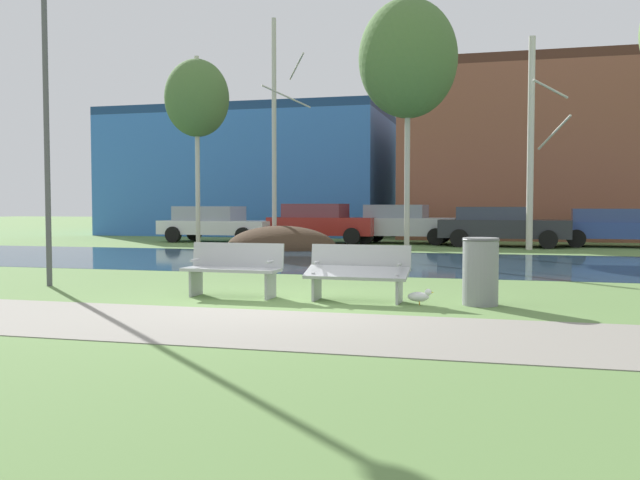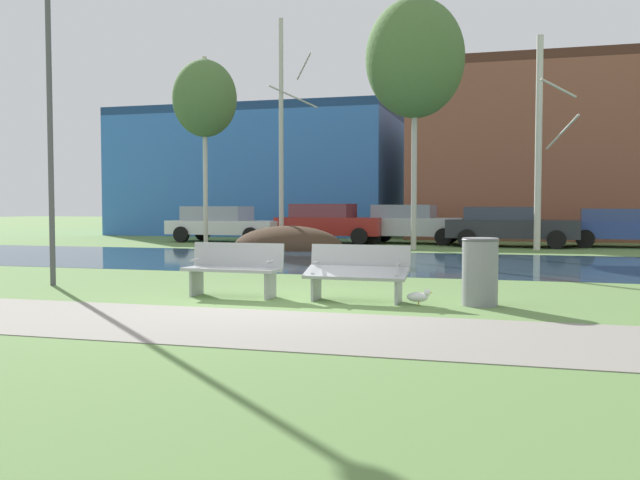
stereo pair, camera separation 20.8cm
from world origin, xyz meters
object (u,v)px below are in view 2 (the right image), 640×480
at_px(bench_right, 357,271).
at_px(seagull, 419,296).
at_px(bench_left, 234,268).
at_px(parked_van_nearest_white, 223,223).
at_px(parked_sedan_second_red, 329,222).
at_px(parked_wagon_fourth_dark, 510,225).
at_px(streetlamp, 49,67).
at_px(parked_hatch_third_silver, 410,223).
at_px(parked_suv_fifth_blue, 625,227).
at_px(trash_bin, 480,271).

height_order(bench_right, seagull, bench_right).
height_order(bench_left, parked_van_nearest_white, parked_van_nearest_white).
bearing_deg(parked_van_nearest_white, bench_right, -59.70).
bearing_deg(parked_sedan_second_red, bench_right, -73.67).
bearing_deg(parked_wagon_fourth_dark, bench_right, -98.43).
height_order(streetlamp, parked_wagon_fourth_dark, streetlamp).
distance_m(bench_left, parked_van_nearest_white, 16.87).
height_order(seagull, parked_hatch_third_silver, parked_hatch_third_silver).
relative_size(seagull, parked_suv_fifth_blue, 0.09).
relative_size(bench_right, parked_van_nearest_white, 0.34).
xyz_separation_m(seagull, parked_van_nearest_white, (-9.96, 15.53, 0.63)).
relative_size(trash_bin, streetlamp, 0.16).
height_order(bench_right, trash_bin, trash_bin).
distance_m(trash_bin, seagull, 0.98).
xyz_separation_m(trash_bin, seagull, (-0.87, -0.21, -0.39)).
distance_m(seagull, streetlamp, 7.94).
bearing_deg(parked_wagon_fourth_dark, parked_suv_fifth_blue, 10.48).
bearing_deg(streetlamp, parked_hatch_third_silver, 74.35).
bearing_deg(parked_wagon_fourth_dark, seagull, -94.75).
distance_m(bench_left, parked_suv_fifth_blue, 17.95).
xyz_separation_m(parked_hatch_third_silver, parked_wagon_fourth_dark, (3.74, -1.08, -0.03)).
distance_m(bench_right, seagull, 1.05).
relative_size(bench_left, parked_suv_fifth_blue, 0.36).
xyz_separation_m(bench_left, parked_sedan_second_red, (-2.59, 15.89, 0.34)).
distance_m(parked_hatch_third_silver, parked_wagon_fourth_dark, 3.90).
bearing_deg(bench_left, streetlamp, 172.01).
height_order(parked_van_nearest_white, parked_wagon_fourth_dark, parked_van_nearest_white).
bearing_deg(parked_wagon_fourth_dark, streetlamp, -119.08).
bearing_deg(bench_right, parked_hatch_third_silver, 95.23).
bearing_deg(parked_suv_fifth_blue, streetlamp, -128.14).
height_order(trash_bin, parked_suv_fifth_blue, parked_suv_fifth_blue).
bearing_deg(trash_bin, streetlamp, 176.44).
xyz_separation_m(parked_hatch_third_silver, parked_suv_fifth_blue, (7.68, -0.35, -0.06)).
distance_m(seagull, parked_suv_fifth_blue, 16.93).
bearing_deg(parked_van_nearest_white, seagull, -57.32).
xyz_separation_m(parked_van_nearest_white, parked_suv_fifth_blue, (15.17, 0.56, -0.03)).
bearing_deg(parked_suv_fifth_blue, parked_hatch_third_silver, 177.38).
bearing_deg(parked_hatch_third_silver, parked_van_nearest_white, -173.04).
height_order(bench_right, parked_hatch_third_silver, parked_hatch_third_silver).
xyz_separation_m(trash_bin, parked_hatch_third_silver, (-3.34, 16.24, 0.27)).
bearing_deg(parked_wagon_fourth_dark, parked_van_nearest_white, 179.16).
xyz_separation_m(bench_left, streetlamp, (-3.84, 0.54, 3.55)).
xyz_separation_m(bench_right, parked_wagon_fourth_dark, (2.25, 15.21, 0.30)).
relative_size(bench_left, parked_sedan_second_red, 0.37).
height_order(bench_left, seagull, bench_left).
bearing_deg(bench_left, parked_suv_fifth_blue, 62.63).
bearing_deg(parked_suv_fifth_blue, bench_right, -111.22).
bearing_deg(trash_bin, bench_left, -179.17).
bearing_deg(parked_sedan_second_red, bench_left, -80.73).
bearing_deg(trash_bin, parked_hatch_third_silver, 101.64).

